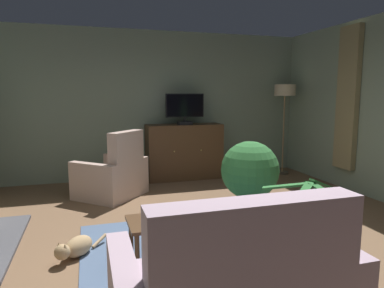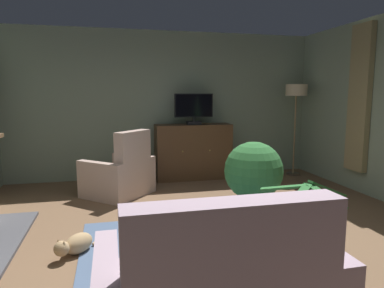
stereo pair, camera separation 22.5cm
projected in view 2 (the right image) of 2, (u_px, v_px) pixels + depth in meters
ground_plane at (218, 252)px, 3.64m from camera, size 6.53×7.47×0.04m
wall_back at (165, 105)px, 6.79m from camera, size 6.53×0.10×2.82m
curtain_panel_far at (359, 99)px, 5.63m from camera, size 0.10×0.44×2.37m
rug_central at (200, 244)px, 3.78m from camera, size 2.52×1.78×0.01m
tv_cabinet at (193, 153)px, 6.69m from camera, size 1.44×0.51×1.05m
television at (194, 108)px, 6.52m from camera, size 0.73×0.20×0.58m
coffee_table at (175, 223)px, 3.35m from camera, size 0.97×0.50×0.44m
tv_remote at (176, 216)px, 3.36m from camera, size 0.18×0.09×0.02m
folded_newspaper at (162, 217)px, 3.36m from camera, size 0.32×0.25×0.01m
armchair_beside_cabinet at (121, 175)px, 5.59m from camera, size 1.25×1.26×1.06m
potted_plant_tall_palm_by_window at (253, 173)px, 4.49m from camera, size 0.76×0.76×1.02m
potted_plant_on_hearth_side at (306, 241)px, 3.26m from camera, size 0.77×0.72×0.84m
cat at (76, 244)px, 3.54m from camera, size 0.51×0.50×0.22m
floor_lamp at (296, 97)px, 6.83m from camera, size 0.42×0.42×1.81m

